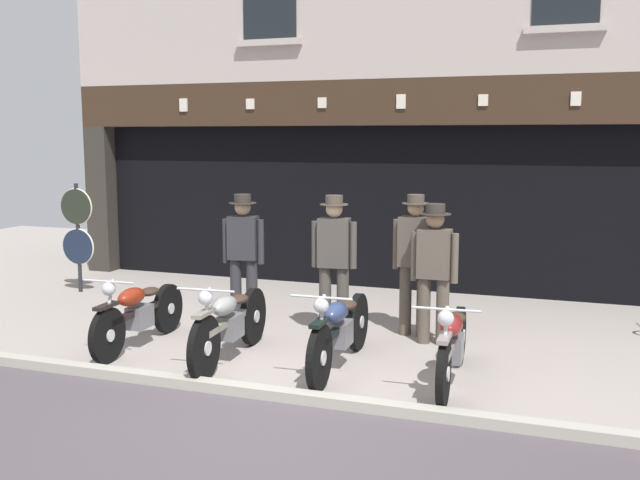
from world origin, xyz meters
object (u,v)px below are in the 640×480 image
object	(u,v)px
motorcycle_center	(340,329)
shopkeeper_center	(334,258)
salesman_right	(415,258)
tyre_sign_pole	(77,228)
motorcycle_left	(138,312)
salesman_left	(243,251)
assistant_far_right	(434,266)
motorcycle_center_right	(452,343)
motorcycle_center_left	(230,322)
advert_board_near	(542,181)

from	to	relation	value
motorcycle_center	shopkeeper_center	distance (m)	1.43
salesman_right	tyre_sign_pole	bearing A→B (deg)	-2.35
motorcycle_left	salesman_left	world-z (taller)	salesman_left
motorcycle_left	salesman_left	bearing A→B (deg)	-115.02
shopkeeper_center	assistant_far_right	world-z (taller)	shopkeeper_center
motorcycle_center	salesman_right	bearing A→B (deg)	-108.07
salesman_left	shopkeeper_center	xyz separation A→B (m)	(1.33, -0.23, 0.02)
motorcycle_left	motorcycle_center	xyz separation A→B (m)	(2.45, 0.02, 0.01)
motorcycle_center_right	shopkeeper_center	world-z (taller)	shopkeeper_center
motorcycle_center_left	advert_board_near	size ratio (longest dim) A/B	2.29
motorcycle_center_right	assistant_far_right	size ratio (longest dim) A/B	1.18
motorcycle_center_left	shopkeeper_center	bearing A→B (deg)	-121.30
motorcycle_left	tyre_sign_pole	bearing A→B (deg)	-43.47
salesman_left	motorcycle_left	bearing A→B (deg)	58.37
assistant_far_right	tyre_sign_pole	size ratio (longest dim) A/B	0.97
motorcycle_left	tyre_sign_pole	distance (m)	3.53
salesman_left	assistant_far_right	size ratio (longest dim) A/B	1.02
motorcycle_center_right	assistant_far_right	bearing A→B (deg)	-74.43
motorcycle_center_left	shopkeeper_center	distance (m)	1.66
tyre_sign_pole	advert_board_near	distance (m)	7.14
motorcycle_center_right	tyre_sign_pole	size ratio (longest dim) A/B	1.14
motorcycle_center_left	motorcycle_left	bearing A→B (deg)	-9.68
salesman_left	advert_board_near	xyz separation A→B (m)	(3.58, 2.79, 0.83)
motorcycle_left	salesman_left	distance (m)	1.71
advert_board_near	motorcycle_center_left	bearing A→B (deg)	-124.00
assistant_far_right	tyre_sign_pole	world-z (taller)	tyre_sign_pole
motorcycle_left	advert_board_near	size ratio (longest dim) A/B	2.18
motorcycle_center_left	motorcycle_center	size ratio (longest dim) A/B	0.96
motorcycle_center_left	assistant_far_right	xyz separation A→B (m)	(1.95, 1.42, 0.50)
salesman_left	advert_board_near	bearing A→B (deg)	-150.63
salesman_left	tyre_sign_pole	distance (m)	3.34
assistant_far_right	motorcycle_center	bearing A→B (deg)	60.37
tyre_sign_pole	motorcycle_center_right	bearing A→B (deg)	-20.80
motorcycle_left	salesman_left	size ratio (longest dim) A/B	1.14
salesman_right	assistant_far_right	world-z (taller)	salesman_right
motorcycle_center_left	motorcycle_center	distance (m)	1.22
salesman_right	salesman_left	bearing A→B (deg)	7.14
motorcycle_left	assistant_far_right	xyz separation A→B (m)	(3.19, 1.29, 0.52)
motorcycle_left	motorcycle_center_left	distance (m)	1.25
motorcycle_center_left	shopkeeper_center	size ratio (longest dim) A/B	1.17
salesman_left	shopkeeper_center	size ratio (longest dim) A/B	0.98
motorcycle_center_left	tyre_sign_pole	size ratio (longest dim) A/B	1.18
motorcycle_center	shopkeeper_center	bearing A→B (deg)	-70.61
salesman_right	motorcycle_center_left	bearing A→B (deg)	50.92
shopkeeper_center	tyre_sign_pole	xyz separation A→B (m)	(-4.57, 1.04, 0.05)
salesman_left	shopkeeper_center	world-z (taller)	shopkeeper_center
motorcycle_center_right	motorcycle_left	bearing A→B (deg)	-3.80
motorcycle_center_left	motorcycle_center	xyz separation A→B (m)	(1.21, 0.15, -0.01)
salesman_right	assistant_far_right	bearing A→B (deg)	141.37
motorcycle_center_left	salesman_right	bearing A→B (deg)	-138.06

